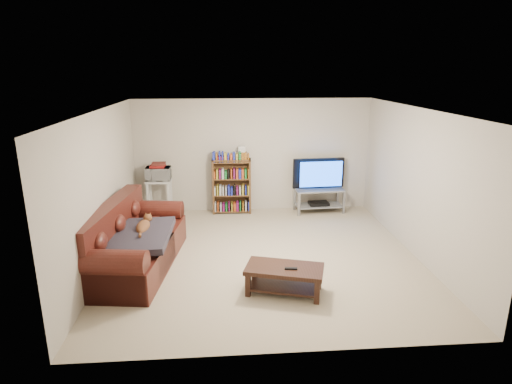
{
  "coord_description": "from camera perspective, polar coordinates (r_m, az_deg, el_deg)",
  "views": [
    {
      "loc": [
        -0.64,
        -6.47,
        3.0
      ],
      "look_at": [
        -0.1,
        0.4,
        1.0
      ],
      "focal_mm": 30.0,
      "sensor_mm": 36.0,
      "label": 1
    }
  ],
  "objects": [
    {
      "name": "wall_front",
      "position": [
        4.4,
        4.31,
        -7.99
      ],
      "size": [
        5.0,
        0.0,
        5.0
      ],
      "primitive_type": "plane",
      "rotation": [
        -1.57,
        0.0,
        0.0
      ],
      "color": "beige",
      "rests_on": "ground"
    },
    {
      "name": "wall_left",
      "position": [
        6.97,
        -19.81,
        0.23
      ],
      "size": [
        0.0,
        5.0,
        5.0
      ],
      "primitive_type": "plane",
      "rotation": [
        1.57,
        0.0,
        1.57
      ],
      "color": "beige",
      "rests_on": "ground"
    },
    {
      "name": "coffee_table",
      "position": [
        6.0,
        3.8,
        -10.95
      ],
      "size": [
        1.16,
        0.8,
        0.38
      ],
      "rotation": [
        0.0,
        0.0,
        -0.29
      ],
      "color": "black",
      "rests_on": "floor"
    },
    {
      "name": "microwave",
      "position": [
        8.93,
        -12.91,
        2.4
      ],
      "size": [
        0.5,
        0.35,
        0.27
      ],
      "primitive_type": "imported",
      "rotation": [
        0.0,
        0.0,
        -0.03
      ],
      "color": "silver",
      "rests_on": "microwave_stand"
    },
    {
      "name": "television",
      "position": [
        9.16,
        8.52,
        2.37
      ],
      "size": [
        1.12,
        0.22,
        0.64
      ],
      "primitive_type": "imported",
      "rotation": [
        0.0,
        0.0,
        3.2
      ],
      "color": "black",
      "rests_on": "tv_stand"
    },
    {
      "name": "ceiling",
      "position": [
        6.53,
        1.17,
        10.91
      ],
      "size": [
        5.0,
        5.0,
        0.0
      ],
      "primitive_type": "plane",
      "rotation": [
        3.14,
        0.0,
        0.0
      ],
      "color": "white",
      "rests_on": "ground"
    },
    {
      "name": "cat",
      "position": [
        6.85,
        -14.82,
        -4.51
      ],
      "size": [
        0.34,
        0.67,
        0.19
      ],
      "primitive_type": null,
      "rotation": [
        0.0,
        0.0,
        -0.13
      ],
      "color": "brown",
      "rests_on": "sofa"
    },
    {
      "name": "blanket",
      "position": [
        6.68,
        -15.32,
        -5.64
      ],
      "size": [
        0.97,
        1.23,
        0.2
      ],
      "primitive_type": "cube",
      "rotation": [
        0.05,
        -0.04,
        -0.05
      ],
      "color": "#2C2732",
      "rests_on": "sofa"
    },
    {
      "name": "dvd_player",
      "position": [
        9.33,
        8.36,
        -1.51
      ],
      "size": [
        0.43,
        0.32,
        0.06
      ],
      "primitive_type": "cube",
      "rotation": [
        0.0,
        0.0,
        0.06
      ],
      "color": "black",
      "rests_on": "tv_stand"
    },
    {
      "name": "shelf_clutter",
      "position": [
        8.95,
        -2.71,
        5.1
      ],
      "size": [
        0.6,
        0.19,
        0.28
      ],
      "rotation": [
        0.0,
        0.0,
        -0.03
      ],
      "color": "silver",
      "rests_on": "bookshelf"
    },
    {
      "name": "wall_right",
      "position": [
        7.41,
        20.73,
        1.07
      ],
      "size": [
        0.0,
        5.0,
        5.0
      ],
      "primitive_type": "plane",
      "rotation": [
        1.57,
        0.0,
        -1.57
      ],
      "color": "beige",
      "rests_on": "ground"
    },
    {
      "name": "tv_stand",
      "position": [
        9.29,
        8.4,
        -0.57
      ],
      "size": [
        1.06,
        0.53,
        0.52
      ],
      "rotation": [
        0.0,
        0.0,
        0.06
      ],
      "color": "#999EA3",
      "rests_on": "floor"
    },
    {
      "name": "sofa",
      "position": [
        6.97,
        -16.3,
        -6.87
      ],
      "size": [
        1.32,
        2.48,
        1.01
      ],
      "rotation": [
        0.0,
        0.0,
        -0.13
      ],
      "color": "#451811",
      "rests_on": "floor"
    },
    {
      "name": "game_boxes",
      "position": [
        8.9,
        -12.97,
        3.4
      ],
      "size": [
        0.3,
        0.26,
        0.05
      ],
      "primitive_type": "cube",
      "rotation": [
        0.0,
        0.0,
        -0.03
      ],
      "color": "maroon",
      "rests_on": "microwave"
    },
    {
      "name": "remote",
      "position": [
        5.89,
        4.69,
        -10.13
      ],
      "size": [
        0.18,
        0.07,
        0.02
      ],
      "primitive_type": "cube",
      "rotation": [
        0.0,
        0.0,
        -0.14
      ],
      "color": "black",
      "rests_on": "coffee_table"
    },
    {
      "name": "bookshelf",
      "position": [
        9.09,
        -3.27,
        0.9
      ],
      "size": [
        0.82,
        0.27,
        1.18
      ],
      "rotation": [
        0.0,
        0.0,
        -0.03
      ],
      "color": "#53361C",
      "rests_on": "floor"
    },
    {
      "name": "floor",
      "position": [
        7.16,
        1.06,
        -8.59
      ],
      "size": [
        5.0,
        5.0,
        0.0
      ],
      "primitive_type": "plane",
      "color": "#BFAE8E",
      "rests_on": "ground"
    },
    {
      "name": "microwave_stand",
      "position": [
        9.04,
        -12.74,
        -0.2
      ],
      "size": [
        0.51,
        0.38,
        0.8
      ],
      "rotation": [
        0.0,
        0.0,
        -0.03
      ],
      "color": "silver",
      "rests_on": "floor"
    },
    {
      "name": "wall_back",
      "position": [
        9.17,
        -0.41,
        4.87
      ],
      "size": [
        5.0,
        0.0,
        5.0
      ],
      "primitive_type": "plane",
      "rotation": [
        1.57,
        0.0,
        0.0
      ],
      "color": "beige",
      "rests_on": "ground"
    }
  ]
}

